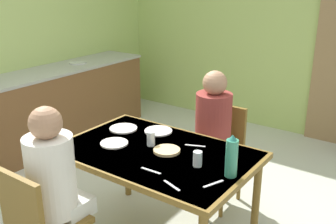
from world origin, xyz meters
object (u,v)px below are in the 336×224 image
dining_table (156,160)px  water_bottle_green_near (232,157)px  kitchen_counter (58,105)px  person_near_diner (53,173)px  chair_far_diner (219,148)px  person_far_diner (212,123)px  chair_near_diner (40,223)px

dining_table → water_bottle_green_near: water_bottle_green_near is taller
kitchen_counter → person_near_diner: (1.87, -1.56, 0.33)m
kitchen_counter → dining_table: size_ratio=1.77×
water_bottle_green_near → chair_far_diner: bearing=122.0°
kitchen_counter → person_far_diner: 2.28m
chair_near_diner → water_bottle_green_near: water_bottle_green_near is taller
kitchen_counter → person_far_diner: bearing=-5.5°
kitchen_counter → dining_table: kitchen_counter is taller
chair_far_diner → person_far_diner: bearing=90.0°
kitchen_counter → person_far_diner: person_far_diner is taller
dining_table → chair_far_diner: bearing=84.2°
dining_table → water_bottle_green_near: bearing=-2.2°
person_far_diner → water_bottle_green_near: 0.87m
kitchen_counter → chair_far_diner: size_ratio=2.83×
person_near_diner → person_far_diner: bearing=74.5°
dining_table → chair_near_diner: size_ratio=1.59×
person_far_diner → water_bottle_green_near: size_ratio=2.78×
dining_table → person_near_diner: 0.74m
dining_table → chair_near_diner: chair_near_diner is taller
chair_near_diner → chair_far_diner: same height
chair_near_diner → water_bottle_green_near: bearing=41.4°
chair_near_diner → person_near_diner: 0.31m
person_near_diner → water_bottle_green_near: person_near_diner is taller
chair_far_diner → person_near_diner: size_ratio=1.13×
dining_table → chair_near_diner: bearing=-109.7°
chair_near_diner → chair_far_diner: (0.37, 1.62, 0.00)m
dining_table → kitchen_counter: bearing=157.7°
chair_near_diner → person_near_diner: size_ratio=1.13×
chair_near_diner → person_far_diner: person_far_diner is taller
person_near_diner → chair_far_diner: bearing=75.9°
chair_far_diner → person_near_diner: person_near_diner is taller
chair_near_diner → water_bottle_green_near: (0.89, 0.78, 0.39)m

